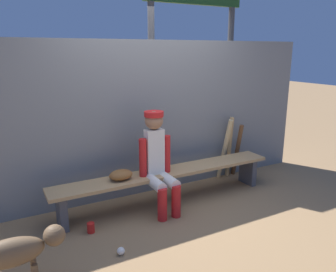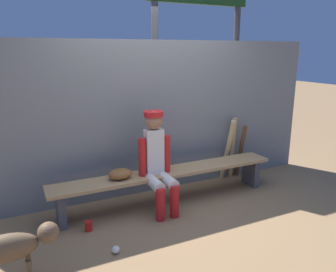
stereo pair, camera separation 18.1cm
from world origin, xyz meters
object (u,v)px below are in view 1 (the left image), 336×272
object	(u,v)px
bat_wood_natural	(224,150)
cup_on_ground	(91,228)
player_seated	(158,159)
bat_wood_dark	(237,150)
cup_on_bench	(150,170)
dog	(18,252)
dugout_bench	(168,177)
bat_wood_tan	(229,147)
baseball_glove	(121,175)
scoreboard	(197,5)
baseball	(121,251)

from	to	relation	value
bat_wood_natural	cup_on_ground	world-z (taller)	bat_wood_natural
player_seated	bat_wood_dark	bearing A→B (deg)	15.08
player_seated	bat_wood_dark	distance (m)	1.63
cup_on_ground	cup_on_bench	bearing A→B (deg)	17.09
bat_wood_dark	dog	xyz separation A→B (m)	(-3.18, -1.15, -0.07)
bat_wood_dark	cup_on_ground	world-z (taller)	bat_wood_dark
dugout_bench	bat_wood_tan	world-z (taller)	bat_wood_tan
baseball_glove	scoreboard	size ratio (longest dim) A/B	0.08
player_seated	bat_wood_natural	distance (m)	1.35
player_seated	bat_wood_tan	bearing A→B (deg)	17.63
dugout_bench	bat_wood_tan	bearing A→B (deg)	15.81
baseball	scoreboard	size ratio (longest dim) A/B	0.02
player_seated	baseball	bearing A→B (deg)	-137.51
baseball_glove	cup_on_ground	size ratio (longest dim) A/B	2.55
cup_on_ground	cup_on_bench	world-z (taller)	cup_on_bench
baseball_glove	scoreboard	xyz separation A→B (m)	(1.77, 1.17, 2.08)
dugout_bench	bat_wood_tan	xyz separation A→B (m)	(1.24, 0.35, 0.13)
baseball_glove	baseball	xyz separation A→B (m)	(-0.31, -0.78, -0.45)
baseball_glove	bat_wood_natural	size ratio (longest dim) A/B	0.30
bat_wood_natural	cup_on_bench	xyz separation A→B (m)	(-1.35, -0.29, 0.01)
dugout_bench	baseball	world-z (taller)	dugout_bench
bat_wood_natural	cup_on_ground	size ratio (longest dim) A/B	8.62
dugout_bench	baseball	xyz separation A→B (m)	(-0.93, -0.78, -0.31)
bat_wood_tan	baseball	distance (m)	2.49
bat_wood_tan	cup_on_bench	xyz separation A→B (m)	(-1.50, -0.36, 0.01)
bat_wood_tan	cup_on_ground	xyz separation A→B (m)	(-2.32, -0.61, -0.41)
bat_wood_natural	bat_wood_dark	world-z (taller)	bat_wood_natural
bat_wood_natural	bat_wood_tan	world-z (taller)	bat_wood_natural
baseball_glove	bat_wood_tan	xyz separation A→B (m)	(1.87, 0.35, -0.02)
baseball	cup_on_bench	xyz separation A→B (m)	(0.68, 0.78, 0.44)
dog	player_seated	bearing A→B (deg)	24.31
bat_wood_dark	scoreboard	xyz separation A→B (m)	(-0.23, 0.85, 2.15)
cup_on_bench	dog	xyz separation A→B (m)	(-1.55, -0.83, -0.14)
bat_wood_tan	scoreboard	size ratio (longest dim) A/B	0.25
dugout_bench	baseball_glove	xyz separation A→B (m)	(-0.62, 0.00, 0.14)
bat_wood_dark	bat_wood_tan	bearing A→B (deg)	164.54
scoreboard	cup_on_ground	bearing A→B (deg)	-147.31
player_seated	bat_wood_dark	world-z (taller)	player_seated
cup_on_bench	cup_on_ground	bearing A→B (deg)	-162.91
cup_on_ground	dog	distance (m)	0.97
dog	dugout_bench	bearing A→B (deg)	24.79
baseball	cup_on_ground	world-z (taller)	cup_on_ground
baseball	dog	distance (m)	0.92
player_seated	baseball_glove	xyz separation A→B (m)	(-0.43, 0.10, -0.16)
scoreboard	dog	world-z (taller)	scoreboard
baseball	cup_on_ground	size ratio (longest dim) A/B	0.67
baseball	dugout_bench	bearing A→B (deg)	40.09
player_seated	bat_wood_dark	size ratio (longest dim) A/B	1.46
player_seated	bat_wood_natural	bearing A→B (deg)	16.70
bat_wood_dark	baseball	xyz separation A→B (m)	(-2.30, -1.10, -0.37)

